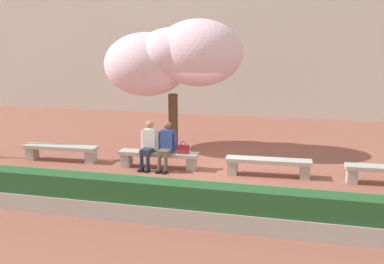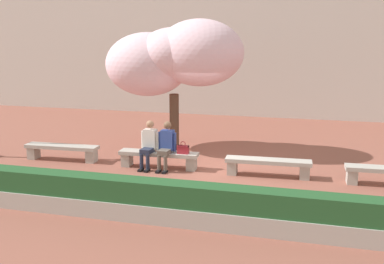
{
  "view_description": "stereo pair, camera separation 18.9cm",
  "coord_description": "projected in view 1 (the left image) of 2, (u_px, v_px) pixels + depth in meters",
  "views": [
    {
      "loc": [
        2.25,
        -11.12,
        3.49
      ],
      "look_at": [
        -0.59,
        0.2,
        1.0
      ],
      "focal_mm": 42.0,
      "sensor_mm": 36.0,
      "label": 1
    },
    {
      "loc": [
        2.43,
        -11.08,
        3.49
      ],
      "look_at": [
        -0.59,
        0.2,
        1.0
      ],
      "focal_mm": 42.0,
      "sensor_mm": 36.0,
      "label": 2
    }
  ],
  "objects": [
    {
      "name": "person_seated_left",
      "position": [
        149.0,
        143.0,
        12.03
      ],
      "size": [
        0.51,
        0.7,
        1.29
      ],
      "color": "black",
      "rests_on": "ground"
    },
    {
      "name": "person_seated_right",
      "position": [
        166.0,
        144.0,
        11.91
      ],
      "size": [
        0.51,
        0.7,
        1.29
      ],
      "color": "black",
      "rests_on": "ground"
    },
    {
      "name": "stone_bench_west_end",
      "position": [
        61.0,
        150.0,
        12.79
      ],
      "size": [
        2.18,
        0.51,
        0.45
      ],
      "color": "#ADA89E",
      "rests_on": "ground"
    },
    {
      "name": "ground_plane",
      "position": [
        212.0,
        172.0,
        11.82
      ],
      "size": [
        100.0,
        100.0,
        0.0
      ],
      "primitive_type": "plane",
      "color": "#8E5142"
    },
    {
      "name": "cherry_tree_main",
      "position": [
        172.0,
        58.0,
        13.57
      ],
      "size": [
        4.29,
        2.45,
        4.01
      ],
      "color": "#513828",
      "rests_on": "ground"
    },
    {
      "name": "planter_hedge_foreground",
      "position": [
        176.0,
        203.0,
        8.52
      ],
      "size": [
        13.86,
        0.5,
        0.8
      ],
      "color": "#ADA89E",
      "rests_on": "ground"
    },
    {
      "name": "stone_bench_center",
      "position": [
        268.0,
        164.0,
        11.4
      ],
      "size": [
        2.18,
        0.51,
        0.45
      ],
      "color": "#ADA89E",
      "rests_on": "ground"
    },
    {
      "name": "handbag",
      "position": [
        183.0,
        149.0,
        11.85
      ],
      "size": [
        0.3,
        0.15,
        0.34
      ],
      "color": "#A3232D",
      "rests_on": "stone_bench_near_west"
    },
    {
      "name": "stone_bench_near_west",
      "position": [
        159.0,
        157.0,
        12.1
      ],
      "size": [
        2.18,
        0.51,
        0.45
      ],
      "color": "#ADA89E",
      "rests_on": "ground"
    }
  ]
}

